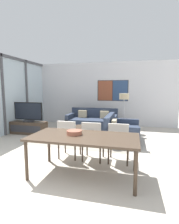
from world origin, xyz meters
TOP-DOWN VIEW (x-y plane):
  - ground_plane at (0.00, 0.00)m, footprint 24.00×24.00m
  - wall_back at (0.02, 5.48)m, footprint 6.69×0.09m
  - window_wall_left at (-2.84, 2.74)m, footprint 0.07×5.49m
  - area_rug at (-0.08, 3.02)m, footprint 3.00×2.14m
  - tv_console at (-2.14, 3.15)m, footprint 1.30×0.47m
  - television at (-2.14, 3.15)m, footprint 1.11×0.20m
  - sofa_main at (-0.08, 4.54)m, footprint 1.99×0.99m
  - sofa_side at (1.15, 3.04)m, footprint 0.99×1.43m
  - coffee_table at (-0.08, 3.02)m, footprint 1.09×1.09m
  - dining_table at (0.67, 0.65)m, footprint 1.98×0.96m
  - dining_chair_left at (0.09, 1.37)m, footprint 0.46×0.46m
  - dining_chair_centre at (0.67, 1.35)m, footprint 0.46×0.46m
  - dining_chair_right at (1.25, 1.37)m, footprint 0.46×0.46m
  - fruit_bowl at (0.47, 0.70)m, footprint 0.29×0.29m
  - floor_lamp at (1.17, 4.40)m, footprint 0.36×0.36m

SIDE VIEW (x-z plane):
  - ground_plane at x=0.00m, z-range 0.00..0.00m
  - area_rug at x=-0.08m, z-range 0.00..0.01m
  - tv_console at x=-2.14m, z-range 0.00..0.45m
  - sofa_side at x=1.15m, z-range -0.14..0.68m
  - sofa_main at x=-0.08m, z-range -0.14..0.68m
  - coffee_table at x=-0.08m, z-range 0.09..0.45m
  - dining_chair_left at x=0.09m, z-range 0.06..0.96m
  - dining_chair_centre at x=0.67m, z-range 0.06..0.96m
  - dining_chair_right at x=1.25m, z-range 0.06..0.96m
  - dining_table at x=0.67m, z-range 0.31..1.07m
  - television at x=-2.14m, z-range 0.44..1.15m
  - fruit_bowl at x=0.47m, z-range 0.76..0.84m
  - floor_lamp at x=1.17m, z-range 0.51..1.96m
  - wall_back at x=0.02m, z-range 0.01..2.81m
  - window_wall_left at x=-2.84m, z-range 0.13..2.93m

